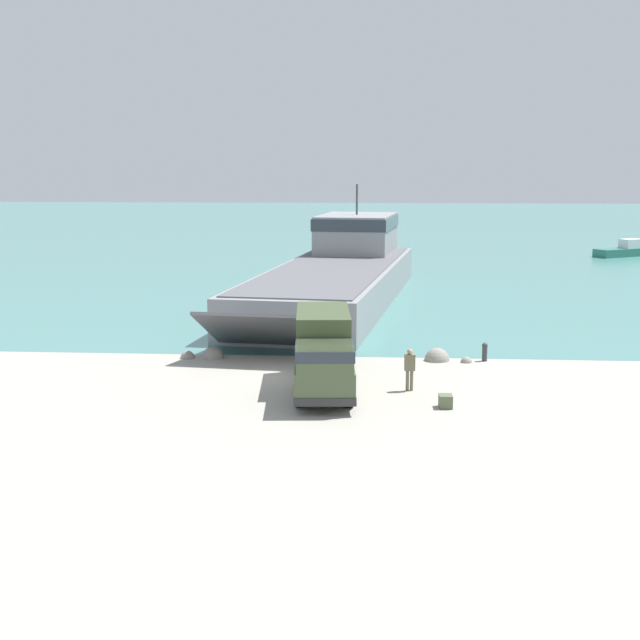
{
  "coord_description": "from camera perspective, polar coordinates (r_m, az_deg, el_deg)",
  "views": [
    {
      "loc": [
        4.02,
        -39.12,
        9.48
      ],
      "look_at": [
        1.07,
        2.16,
        2.23
      ],
      "focal_mm": 50.0,
      "sensor_mm": 36.0,
      "label": 1
    }
  ],
  "objects": [
    {
      "name": "moored_boat_b",
      "position": [
        90.11,
        2.85,
        4.31
      ],
      "size": [
        4.8,
        4.96,
        2.01
      ],
      "rotation": [
        0.0,
        0.0,
        0.75
      ],
      "color": "white",
      "rests_on": "ground_plane"
    },
    {
      "name": "ground_plane",
      "position": [
        40.45,
        -1.73,
        -3.63
      ],
      "size": [
        240.0,
        240.0,
        0.0
      ],
      "primitive_type": "plane",
      "color": "#9E998E"
    },
    {
      "name": "military_truck",
      "position": [
        37.59,
        0.22,
        -2.08
      ],
      "size": [
        3.03,
        8.04,
        3.26
      ],
      "rotation": [
        0.0,
        0.0,
        -1.49
      ],
      "color": "#475638",
      "rests_on": "ground_plane"
    },
    {
      "name": "mooring_bollard",
      "position": [
        44.18,
        10.5,
        -1.97
      ],
      "size": [
        0.29,
        0.29,
        0.92
      ],
      "color": "#333338",
      "rests_on": "ground_plane"
    },
    {
      "name": "shoreline_rock_b",
      "position": [
        43.84,
        9.34,
        -2.69
      ],
      "size": [
        0.56,
        0.56,
        0.56
      ],
      "primitive_type": "sphere",
      "color": "gray",
      "rests_on": "ground_plane"
    },
    {
      "name": "cargo_crate",
      "position": [
        35.62,
        8.04,
        -5.17
      ],
      "size": [
        0.54,
        0.64,
        0.52
      ],
      "primitive_type": "cube",
      "rotation": [
        0.0,
        0.0,
        0.04
      ],
      "color": "#566042",
      "rests_on": "ground_plane"
    },
    {
      "name": "water_surface",
      "position": [
        133.88,
        2.38,
        5.86
      ],
      "size": [
        240.0,
        180.0,
        0.01
      ],
      "primitive_type": "cube",
      "color": "#477F7A",
      "rests_on": "ground_plane"
    },
    {
      "name": "moored_boat_a",
      "position": [
        98.95,
        19.08,
        4.23
      ],
      "size": [
        7.58,
        5.75,
        1.77
      ],
      "rotation": [
        0.0,
        0.0,
        2.13
      ],
      "color": "#2D7060",
      "rests_on": "ground_plane"
    },
    {
      "name": "shoreline_rock_c",
      "position": [
        44.58,
        -6.87,
        -2.42
      ],
      "size": [
        1.11,
        1.11,
        1.11
      ],
      "primitive_type": "sphere",
      "color": "gray",
      "rests_on": "ground_plane"
    },
    {
      "name": "shoreline_rock_a",
      "position": [
        44.69,
        -8.47,
        -2.43
      ],
      "size": [
        0.73,
        0.73,
        0.73
      ],
      "primitive_type": "sphere",
      "color": "gray",
      "rests_on": "ground_plane"
    },
    {
      "name": "shoreline_rock_d",
      "position": [
        44.06,
        7.5,
        -2.58
      ],
      "size": [
        1.23,
        1.23,
        1.23
      ],
      "primitive_type": "sphere",
      "color": "gray",
      "rests_on": "ground_plane"
    },
    {
      "name": "landing_craft",
      "position": [
        63.55,
        1.23,
        3.14
      ],
      "size": [
        11.61,
        36.04,
        7.94
      ],
      "rotation": [
        0.0,
        0.0,
        -0.12
      ],
      "color": "gray",
      "rests_on": "ground_plane"
    },
    {
      "name": "soldier_on_ramp",
      "position": [
        37.87,
        5.76,
        -2.97
      ],
      "size": [
        0.46,
        0.29,
        1.81
      ],
      "rotation": [
        0.0,
        0.0,
        1.68
      ],
      "color": "#6B664C",
      "rests_on": "ground_plane"
    }
  ]
}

